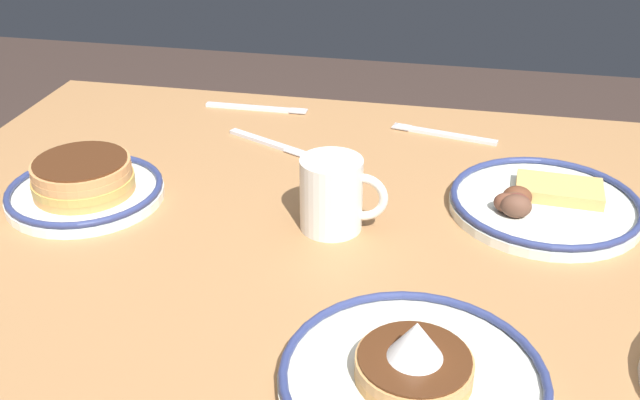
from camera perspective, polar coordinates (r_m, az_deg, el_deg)
dining_table at (r=1.06m, az=1.34°, el=-6.09°), size 1.33×0.99×0.75m
plate_near_main at (r=1.15m, az=-17.66°, el=1.13°), size 0.23×0.23×0.06m
plate_center_pancakes at (r=1.12m, az=16.77°, el=-0.19°), size 0.27×0.27×0.05m
plate_far_side at (r=0.78m, az=7.19°, el=-13.16°), size 0.28×0.28×0.08m
coffee_mug at (r=1.01m, az=1.03°, el=0.50°), size 0.12×0.09×0.10m
fork_near at (r=1.33m, az=9.46°, el=5.01°), size 0.19×0.06×0.01m
fork_far at (r=1.43m, az=-4.87°, el=7.05°), size 0.20×0.02×0.01m
butter_knife at (r=1.27m, az=-3.18°, el=4.16°), size 0.20×0.11×0.01m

